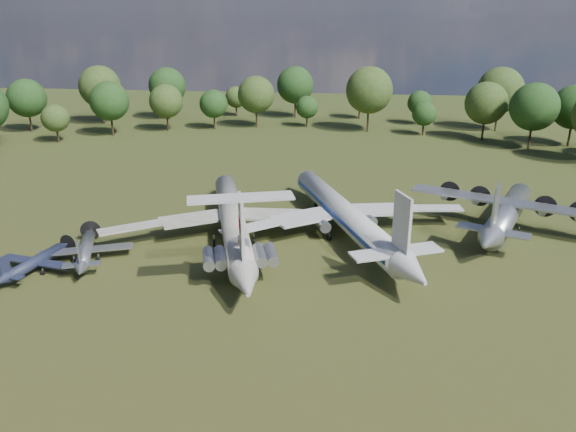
% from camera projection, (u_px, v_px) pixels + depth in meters
% --- Properties ---
extents(ground, '(300.00, 300.00, 0.00)m').
position_uv_depth(ground, '(242.00, 247.00, 78.49)').
color(ground, '#214015').
rests_on(ground, ground).
extents(il62_airliner, '(49.08, 56.68, 4.73)m').
position_uv_depth(il62_airliner, '(233.00, 225.00, 79.95)').
color(il62_airliner, silver).
rests_on(il62_airliner, ground).
extents(tu104_jet, '(53.34, 59.85, 4.93)m').
position_uv_depth(tu104_jet, '(345.00, 219.00, 81.77)').
color(tu104_jet, silver).
rests_on(tu104_jet, ground).
extents(an12_transport, '(39.98, 41.74, 4.31)m').
position_uv_depth(an12_transport, '(507.00, 217.00, 83.70)').
color(an12_transport, '#A2A4AA').
rests_on(an12_transport, ground).
extents(small_prop_west, '(13.13, 16.14, 2.11)m').
position_uv_depth(small_prop_west, '(35.00, 265.00, 70.60)').
color(small_prop_west, black).
rests_on(small_prop_west, ground).
extents(small_prop_northwest, '(16.87, 19.44, 2.39)m').
position_uv_depth(small_prop_northwest, '(86.00, 253.00, 73.69)').
color(small_prop_northwest, '#96989D').
rests_on(small_prop_northwest, ground).
extents(person_on_il62, '(0.80, 0.68, 1.86)m').
position_uv_depth(person_on_il62, '(240.00, 239.00, 66.54)').
color(person_on_il62, brown).
rests_on(person_on_il62, il62_airliner).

